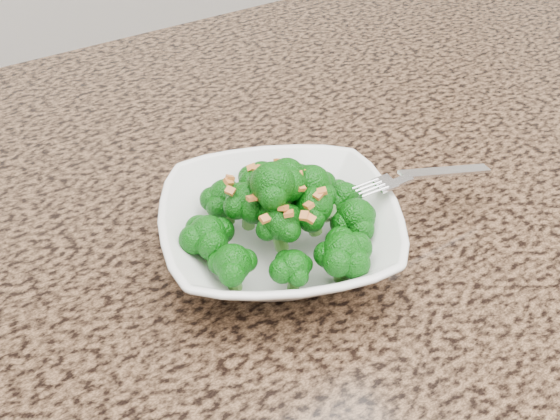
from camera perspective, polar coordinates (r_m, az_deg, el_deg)
granite_counter at (r=0.65m, az=3.56°, el=-3.58°), size 1.64×1.04×0.03m
bowl at (r=0.61m, az=0.00°, el=-1.81°), size 0.27×0.27×0.05m
broccoli_pile at (r=0.58m, az=0.00°, el=2.61°), size 0.18×0.18×0.06m
garlic_topping at (r=0.56m, az=0.00°, el=5.56°), size 0.11×0.11×0.01m
fork at (r=0.63m, az=10.10°, el=2.45°), size 0.17×0.05×0.01m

